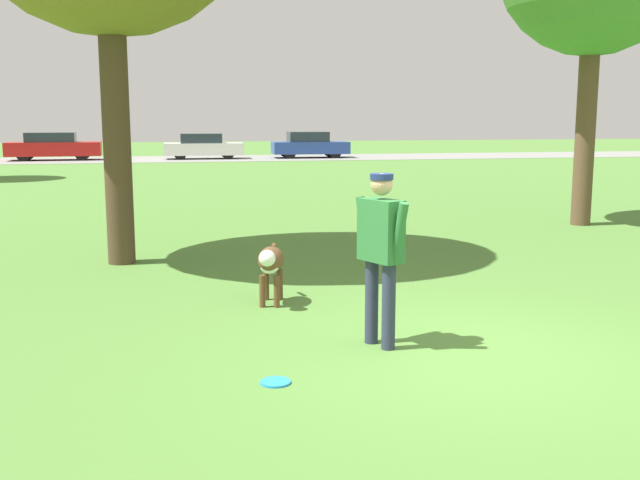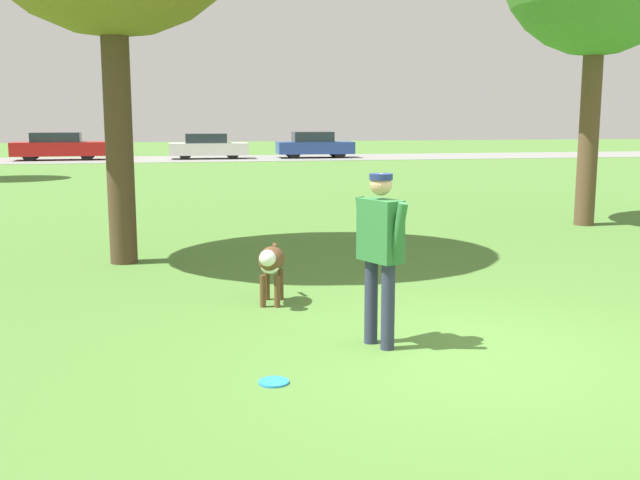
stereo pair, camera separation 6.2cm
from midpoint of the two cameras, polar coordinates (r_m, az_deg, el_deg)
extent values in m
plane|color=#4C7A33|center=(7.23, 10.29, -8.40)|extent=(120.00, 120.00, 0.00)
cube|color=gray|center=(39.71, -7.86, 6.17)|extent=(120.00, 6.00, 0.01)
cylinder|color=#2D334C|center=(7.12, 5.00, -5.06)|extent=(0.17, 0.17, 0.83)
cylinder|color=#2D334C|center=(7.30, 3.72, -4.68)|extent=(0.17, 0.17, 0.83)
cube|color=#2D7038|center=(7.07, 4.42, 0.74)|extent=(0.39, 0.50, 0.59)
cylinder|color=#2D7038|center=(6.88, 5.79, 0.48)|extent=(0.17, 0.23, 0.60)
cylinder|color=#2D7038|center=(7.26, 3.13, 0.98)|extent=(0.17, 0.23, 0.60)
sphere|color=tan|center=(7.02, 4.47, 4.24)|extent=(0.28, 0.28, 0.21)
cylinder|color=navy|center=(7.01, 4.48, 4.84)|extent=(0.29, 0.29, 0.06)
ellipsoid|color=brown|center=(8.80, -3.95, -1.50)|extent=(0.44, 0.63, 0.30)
ellipsoid|color=white|center=(8.66, -4.08, -2.04)|extent=(0.25, 0.22, 0.17)
sphere|color=white|center=(8.44, -4.25, -1.40)|extent=(0.23, 0.23, 0.19)
cylinder|color=brown|center=(8.69, -3.52, -3.93)|extent=(0.09, 0.09, 0.38)
cylinder|color=brown|center=(8.71, -4.62, -3.91)|extent=(0.09, 0.09, 0.38)
cylinder|color=brown|center=(9.03, -3.27, -3.41)|extent=(0.09, 0.09, 0.38)
cylinder|color=brown|center=(9.05, -4.32, -3.40)|extent=(0.09, 0.09, 0.38)
cylinder|color=brown|center=(9.16, -3.66, -0.77)|extent=(0.11, 0.25, 0.21)
cylinder|color=#268CE5|center=(6.34, -3.70, -10.76)|extent=(0.25, 0.25, 0.02)
torus|color=#268CE5|center=(6.34, -3.70, -10.76)|extent=(0.25, 0.25, 0.02)
cylinder|color=#4C3826|center=(11.51, -15.40, 7.84)|extent=(0.40, 0.40, 3.89)
cylinder|color=brown|center=(16.06, 19.46, 7.88)|extent=(0.39, 0.39, 3.82)
cube|color=red|center=(40.07, -19.64, 6.56)|extent=(4.62, 1.89, 0.68)
cube|color=#232D38|center=(40.07, -19.88, 7.37)|extent=(2.42, 1.57, 0.48)
cylinder|color=black|center=(40.71, -17.59, 6.36)|extent=(0.67, 0.22, 0.66)
cylinder|color=black|center=(39.22, -17.73, 6.25)|extent=(0.67, 0.22, 0.66)
cylinder|color=black|center=(40.98, -21.43, 6.17)|extent=(0.67, 0.22, 0.66)
cylinder|color=black|center=(39.51, -21.71, 6.05)|extent=(0.67, 0.22, 0.66)
cube|color=white|center=(39.43, -8.90, 6.87)|extent=(4.04, 1.73, 0.61)
cube|color=#232D38|center=(39.41, -9.10, 7.66)|extent=(2.11, 1.47, 0.49)
cylinder|color=black|center=(40.22, -7.20, 6.65)|extent=(0.61, 0.21, 0.61)
cylinder|color=black|center=(38.79, -7.06, 6.55)|extent=(0.61, 0.21, 0.61)
cylinder|color=black|center=(40.13, -10.67, 6.56)|extent=(0.61, 0.21, 0.61)
cylinder|color=black|center=(38.70, -10.65, 6.46)|extent=(0.61, 0.21, 0.61)
cube|color=#284293|center=(40.04, -0.80, 7.05)|extent=(4.06, 1.89, 0.63)
cube|color=#232D38|center=(40.00, -0.98, 7.87)|extent=(2.13, 1.59, 0.53)
cylinder|color=black|center=(41.01, 0.70, 6.80)|extent=(0.66, 0.22, 0.65)
cylinder|color=black|center=(39.50, 1.12, 6.70)|extent=(0.66, 0.22, 0.65)
cylinder|color=black|center=(40.63, -2.67, 6.77)|extent=(0.66, 0.22, 0.65)
cylinder|color=black|center=(39.11, -2.37, 6.67)|extent=(0.66, 0.22, 0.65)
camera|label=1|loc=(0.03, -90.22, -0.04)|focal=42.00mm
camera|label=2|loc=(0.03, 89.78, 0.04)|focal=42.00mm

